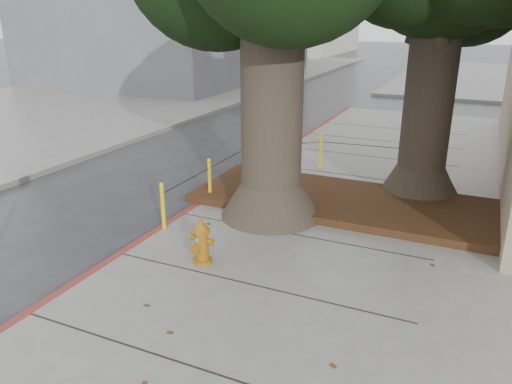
# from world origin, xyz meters

# --- Properties ---
(ground) EXTENTS (140.00, 140.00, 0.00)m
(ground) POSITION_xyz_m (0.00, 0.00, 0.00)
(ground) COLOR #28282B
(ground) RESTS_ON ground
(sidewalk_opposite) EXTENTS (14.00, 60.00, 0.15)m
(sidewalk_opposite) POSITION_xyz_m (-14.00, 10.00, 0.07)
(sidewalk_opposite) COLOR slate
(sidewalk_opposite) RESTS_ON ground
(curb_red) EXTENTS (0.14, 26.00, 0.16)m
(curb_red) POSITION_xyz_m (-2.00, 2.50, 0.07)
(curb_red) COLOR maroon
(curb_red) RESTS_ON ground
(planter_bed) EXTENTS (6.40, 2.60, 0.16)m
(planter_bed) POSITION_xyz_m (0.90, 3.90, 0.23)
(planter_bed) COLOR black
(planter_bed) RESTS_ON sidewalk_main
(bollard_ring) EXTENTS (3.79, 5.39, 0.95)m
(bollard_ring) POSITION_xyz_m (-0.87, 4.38, 0.66)
(bollard_ring) COLOR yellow
(bollard_ring) RESTS_ON sidewalk_main
(fire_hydrant) EXTENTS (0.41, 0.39, 0.78)m
(fire_hydrant) POSITION_xyz_m (-0.53, 0.32, 0.53)
(fire_hydrant) COLOR #B26C12
(fire_hydrant) RESTS_ON sidewalk_main
(car_dark) EXTENTS (1.90, 4.27, 1.22)m
(car_dark) POSITION_xyz_m (-11.00, 17.80, 0.61)
(car_dark) COLOR black
(car_dark) RESTS_ON ground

